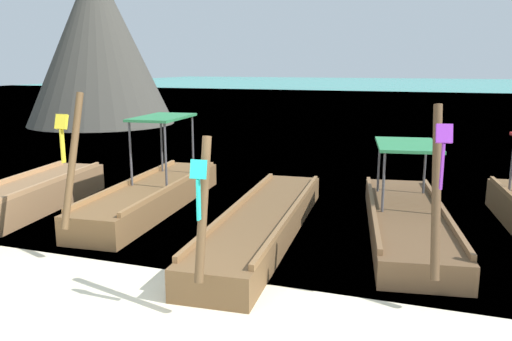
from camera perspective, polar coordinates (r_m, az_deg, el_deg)
The scene contains 6 objects.
sea_water at distance 66.99m, azimuth 16.55°, elevation 8.50°, with size 120.00×120.00×0.00m, color #2DB29E.
longtail_boat_orange_ribbon at distance 12.22m, azimuth -24.84°, elevation -3.06°, with size 1.78×5.83×2.74m.
longtail_boat_yellow_ribbon at distance 11.86m, azimuth -11.47°, elevation -2.57°, with size 1.62×6.06×2.78m.
longtail_boat_turquoise_ribbon at distance 9.85m, azimuth 0.85°, elevation -5.82°, with size 1.61×6.63×2.35m.
longtail_boat_violet_ribbon at distance 10.38m, azimuth 16.45°, elevation -5.18°, with size 2.21×6.13×2.72m.
karst_rock at distance 29.75m, azimuth -17.36°, elevation 13.15°, with size 8.16×7.86×9.34m.
Camera 1 is at (3.04, -4.74, 3.24)m, focal length 35.95 mm.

